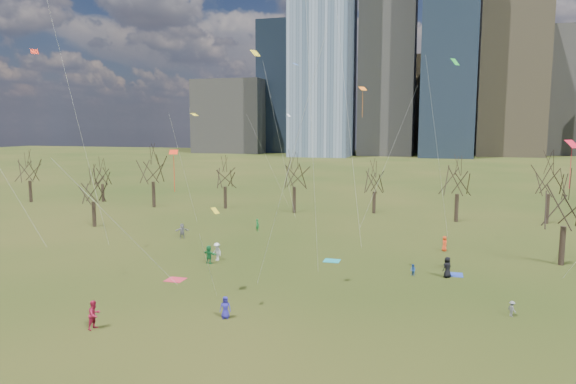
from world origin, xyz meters
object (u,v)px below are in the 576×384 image
(blanket_teal, at_px, (332,261))
(blanket_crimson, at_px, (175,280))
(person_2, at_px, (94,315))
(blanket_navy, at_px, (454,275))
(person_0, at_px, (225,307))

(blanket_teal, relative_size, blanket_crimson, 1.00)
(person_2, bearing_deg, blanket_navy, -41.51)
(blanket_navy, bearing_deg, person_2, -139.96)
(person_0, bearing_deg, blanket_teal, 59.35)
(blanket_teal, xyz_separation_m, blanket_navy, (11.62, -1.70, 0.00))
(blanket_teal, distance_m, person_0, 17.83)
(blanket_teal, height_order, person_2, person_2)
(blanket_navy, height_order, person_0, person_0)
(blanket_teal, distance_m, blanket_crimson, 15.71)
(blanket_teal, bearing_deg, blanket_navy, -8.32)
(blanket_navy, bearing_deg, blanket_crimson, -160.45)
(person_2, bearing_deg, person_0, -53.14)
(blanket_teal, xyz_separation_m, blanket_crimson, (-12.04, -10.10, 0.00))
(blanket_navy, bearing_deg, blanket_teal, 171.68)
(blanket_navy, xyz_separation_m, person_0, (-15.85, -15.61, 0.78))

